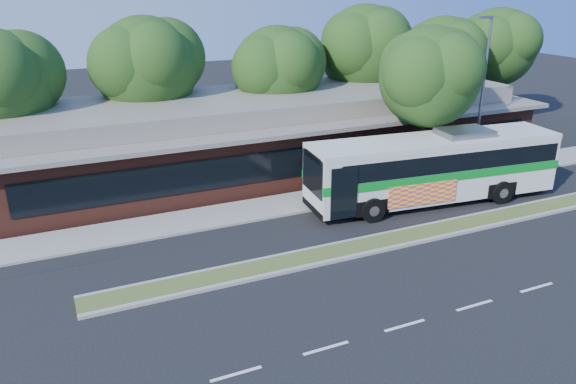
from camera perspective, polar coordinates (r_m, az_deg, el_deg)
name	(u,v)px	position (r m, az deg, el deg)	size (l,w,h in m)	color
ground	(394,248)	(24.83, 10.73, -5.62)	(120.00, 120.00, 0.00)	black
median_strip	(386,241)	(25.24, 9.97, -4.93)	(26.00, 1.10, 0.15)	#435423
sidewalk	(325,198)	(29.77, 3.78, -0.57)	(44.00, 2.60, 0.12)	gray
plaza_building	(276,131)	(34.79, -1.26, 6.23)	(33.20, 11.20, 4.45)	#5D291D
lamp_post	(482,94)	(33.60, 19.08, 9.43)	(0.93, 0.18, 9.07)	slate
tree_bg_a	(4,81)	(33.52, -26.88, 10.00)	(6.47, 5.80, 8.63)	black
tree_bg_b	(153,64)	(35.08, -13.58, 12.49)	(6.69, 6.00, 9.00)	black
tree_bg_c	(282,68)	(36.57, -0.59, 12.50)	(6.24, 5.60, 8.26)	black
tree_bg_d	(369,48)	(40.66, 8.22, 14.32)	(6.91, 6.20, 9.37)	black
tree_bg_e	(446,55)	(43.43, 15.77, 13.28)	(6.47, 5.80, 8.50)	black
tree_bg_f	(500,45)	(48.15, 20.73, 13.80)	(6.69, 6.00, 8.92)	black
transit_bus	(435,163)	(29.66, 14.69, 2.83)	(13.51, 4.17, 3.74)	silver
sidewalk_tree	(434,74)	(31.57, 14.62, 11.51)	(5.97, 5.36, 8.70)	black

